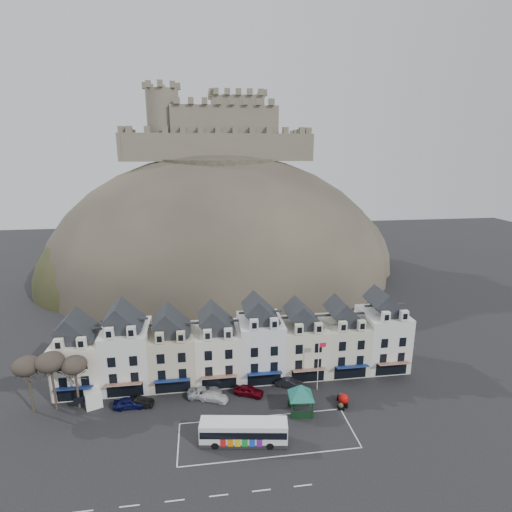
{
  "coord_description": "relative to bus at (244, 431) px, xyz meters",
  "views": [
    {
      "loc": [
        -5.41,
        -40.91,
        34.77
      ],
      "look_at": [
        3.85,
        24.0,
        17.36
      ],
      "focal_mm": 28.0,
      "sensor_mm": 36.0,
      "label": 1
    }
  ],
  "objects": [
    {
      "name": "ground",
      "position": [
        1.04,
        -0.4,
        -1.66
      ],
      "size": [
        300.0,
        300.0,
        0.0
      ],
      "primitive_type": "plane",
      "color": "black",
      "rests_on": "ground"
    },
    {
      "name": "coach_bay_markings",
      "position": [
        3.04,
        0.85,
        -1.66
      ],
      "size": [
        22.0,
        7.5,
        0.01
      ],
      "primitive_type": "cube",
      "color": "silver",
      "rests_on": "ground"
    },
    {
      "name": "townhouse_terrace",
      "position": [
        1.19,
        15.57,
        3.64
      ],
      "size": [
        54.4,
        9.35,
        11.8
      ],
      "color": "white",
      "rests_on": "ground"
    },
    {
      "name": "castle_hill",
      "position": [
        2.3,
        68.55,
        -1.55
      ],
      "size": [
        100.0,
        76.0,
        68.0
      ],
      "color": "#342E28",
      "rests_on": "ground"
    },
    {
      "name": "castle",
      "position": [
        1.55,
        75.54,
        38.53
      ],
      "size": [
        50.2,
        22.2,
        22.0
      ],
      "color": "#6A6251",
      "rests_on": "ground"
    },
    {
      "name": "tree_left_far",
      "position": [
        -27.96,
        10.1,
        5.24
      ],
      "size": [
        3.61,
        3.61,
        8.24
      ],
      "color": "#322B20",
      "rests_on": "ground"
    },
    {
      "name": "tree_left_mid",
      "position": [
        -24.96,
        10.1,
        5.58
      ],
      "size": [
        3.78,
        3.78,
        8.64
      ],
      "color": "#322B20",
      "rests_on": "ground"
    },
    {
      "name": "tree_left_near",
      "position": [
        -21.96,
        10.1,
        4.89
      ],
      "size": [
        3.43,
        3.43,
        7.84
      ],
      "color": "#322B20",
      "rests_on": "ground"
    },
    {
      "name": "bus",
      "position": [
        0.0,
        0.0,
        0.0
      ],
      "size": [
        10.9,
        4.04,
        3.01
      ],
      "rotation": [
        0.0,
        0.0,
        -0.15
      ],
      "color": "#262628",
      "rests_on": "ground"
    },
    {
      "name": "bus_shelter",
      "position": [
        8.34,
        4.73,
        1.67
      ],
      "size": [
        6.74,
        6.74,
        4.3
      ],
      "rotation": [
        0.0,
        0.0,
        -0.09
      ],
      "color": "black",
      "rests_on": "ground"
    },
    {
      "name": "red_buoy",
      "position": [
        14.7,
        5.34,
        -0.75
      ],
      "size": [
        1.55,
        1.55,
        1.79
      ],
      "rotation": [
        0.0,
        0.0,
        -0.35
      ],
      "color": "black",
      "rests_on": "ground"
    },
    {
      "name": "flagpole",
      "position": [
        12.25,
        9.61,
        2.85
      ],
      "size": [
        1.14,
        0.14,
        7.89
      ],
      "rotation": [
        0.0,
        0.0,
        0.06
      ],
      "color": "silver",
      "rests_on": "ground"
    },
    {
      "name": "white_van",
      "position": [
        -20.58,
        11.52,
        -0.54
      ],
      "size": [
        3.82,
        5.34,
        2.23
      ],
      "rotation": [
        0.0,
        0.0,
        0.39
      ],
      "color": "white",
      "rests_on": "ground"
    },
    {
      "name": "planter_west",
      "position": [
        14.81,
        6.58,
        -1.11
      ],
      "size": [
        1.27,
        0.94,
        1.14
      ],
      "rotation": [
        0.0,
        0.0,
        -0.37
      ],
      "color": "black",
      "rests_on": "ground"
    },
    {
      "name": "planter_east",
      "position": [
        14.04,
        4.53,
        -1.19
      ],
      "size": [
        1.08,
        0.75,
        0.98
      ],
      "rotation": [
        0.0,
        0.0,
        -0.28
      ],
      "color": "black",
      "rests_on": "ground"
    },
    {
      "name": "car_navy",
      "position": [
        -14.96,
        9.1,
        -0.91
      ],
      "size": [
        4.45,
        1.84,
        1.51
      ],
      "primitive_type": "imported",
      "rotation": [
        0.0,
        0.0,
        1.58
      ],
      "color": "#0D1042",
      "rests_on": "ground"
    },
    {
      "name": "car_black",
      "position": [
        -13.76,
        9.17,
        -0.99
      ],
      "size": [
        4.25,
        1.96,
        1.35
      ],
      "primitive_type": "imported",
      "rotation": [
        0.0,
        0.0,
        1.44
      ],
      "color": "black",
      "rests_on": "ground"
    },
    {
      "name": "car_silver",
      "position": [
        -4.56,
        10.22,
        -0.97
      ],
      "size": [
        4.97,
        2.41,
        1.39
      ],
      "primitive_type": "imported",
      "rotation": [
        0.0,
        0.0,
        1.55
      ],
      "color": "silver",
      "rests_on": "ground"
    },
    {
      "name": "car_white",
      "position": [
        -3.36,
        9.1,
        -1.03
      ],
      "size": [
        4.71,
        3.3,
        1.27
      ],
      "primitive_type": "imported",
      "rotation": [
        0.0,
        0.0,
        1.18
      ],
      "color": "white",
      "rests_on": "ground"
    },
    {
      "name": "car_maroon",
      "position": [
        1.84,
        9.64,
        -0.92
      ],
      "size": [
        4.67,
        3.39,
        1.48
      ],
      "primitive_type": "imported",
      "rotation": [
        0.0,
        0.0,
        1.14
      ],
      "color": "#53040E",
      "rests_on": "ground"
    },
    {
      "name": "car_charcoal",
      "position": [
        8.12,
        10.93,
        -0.98
      ],
      "size": [
        4.4,
        3.03,
        1.37
      ],
      "primitive_type": "imported",
      "rotation": [
        0.0,
        0.0,
        1.15
      ],
      "color": "black",
      "rests_on": "ground"
    }
  ]
}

